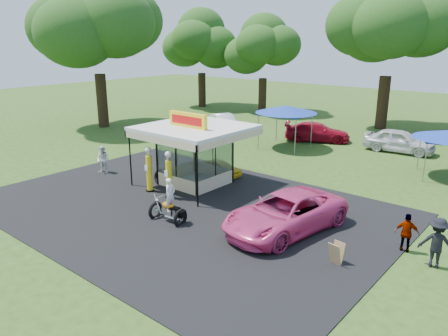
{
  "coord_description": "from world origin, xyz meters",
  "views": [
    {
      "loc": [
        14.42,
        -12.2,
        8.04
      ],
      "look_at": [
        0.95,
        4.0,
        1.74
      ],
      "focal_mm": 35.0,
      "sensor_mm": 36.0,
      "label": 1
    }
  ],
  "objects": [
    {
      "name": "ground",
      "position": [
        0.0,
        0.0,
        0.0
      ],
      "size": [
        120.0,
        120.0,
        0.0
      ],
      "primitive_type": "plane",
      "color": "#274816",
      "rests_on": "ground"
    },
    {
      "name": "oak_far_b",
      "position": [
        -13.6,
        28.21,
        6.64
      ],
      "size": [
        8.72,
        8.72,
        10.4
      ],
      "color": "black",
      "rests_on": "ground"
    },
    {
      "name": "asphalt_apron",
      "position": [
        0.0,
        2.0,
        0.02
      ],
      "size": [
        20.0,
        14.0,
        0.04
      ],
      "primitive_type": "cube",
      "color": "black",
      "rests_on": "ground"
    },
    {
      "name": "oak_near",
      "position": [
        -20.25,
        11.77,
        9.04
      ],
      "size": [
        12.53,
        12.53,
        14.43
      ],
      "color": "black",
      "rests_on": "ground"
    },
    {
      "name": "spare_tires",
      "position": [
        -3.72,
        3.77,
        0.4
      ],
      "size": [
        0.97,
        0.61,
        0.83
      ],
      "rotation": [
        0.0,
        0.0,
        -0.14
      ],
      "color": "black",
      "rests_on": "ground"
    },
    {
      "name": "spectator_east_b",
      "position": [
        9.99,
        4.21,
        0.79
      ],
      "size": [
        1.0,
        0.63,
        1.58
      ],
      "primitive_type": "imported",
      "rotation": [
        0.0,
        0.0,
        3.42
      ],
      "color": "gray",
      "rests_on": "ground"
    },
    {
      "name": "bg_car_a",
      "position": [
        -10.04,
        17.22,
        0.77
      ],
      "size": [
        4.85,
        3.83,
        1.54
      ],
      "primitive_type": "imported",
      "rotation": [
        0.0,
        0.0,
        1.02
      ],
      "color": "white",
      "rests_on": "ground"
    },
    {
      "name": "a_frame_sign",
      "position": [
        8.35,
        1.55,
        0.43
      ],
      "size": [
        0.51,
        0.5,
        0.86
      ],
      "rotation": [
        0.0,
        0.0,
        -0.17
      ],
      "color": "#593819",
      "rests_on": "ground"
    },
    {
      "name": "oak_far_a",
      "position": [
        -21.71,
        27.08,
        7.12
      ],
      "size": [
        9.44,
        9.44,
        11.19
      ],
      "color": "black",
      "rests_on": "ground"
    },
    {
      "name": "gas_pump_right",
      "position": [
        -1.4,
        2.4,
        1.22
      ],
      "size": [
        0.48,
        0.48,
        2.55
      ],
      "color": "black",
      "rests_on": "ground"
    },
    {
      "name": "spectator_west",
      "position": [
        -7.78,
        2.88,
        0.86
      ],
      "size": [
        0.98,
        0.85,
        1.73
      ],
      "primitive_type": "imported",
      "rotation": [
        0.0,
        0.0,
        0.26
      ],
      "color": "white",
      "rests_on": "ground"
    },
    {
      "name": "oak_far_c",
      "position": [
        0.16,
        27.56,
        8.54
      ],
      "size": [
        11.42,
        11.42,
        13.46
      ],
      "color": "black",
      "rests_on": "ground"
    },
    {
      "name": "spectator_east_a",
      "position": [
        11.19,
        3.69,
        0.96
      ],
      "size": [
        1.36,
        0.96,
        1.91
      ],
      "primitive_type": "imported",
      "rotation": [
        0.0,
        0.0,
        3.36
      ],
      "color": "black",
      "rests_on": "ground"
    },
    {
      "name": "tent_west",
      "position": [
        -2.73,
        15.68,
        2.91
      ],
      "size": [
        4.6,
        4.6,
        3.22
      ],
      "rotation": [
        0.0,
        0.0,
        0.11
      ],
      "color": "gray",
      "rests_on": "ground"
    },
    {
      "name": "gas_pump_left",
      "position": [
        -3.02,
        2.47,
        1.2
      ],
      "size": [
        0.47,
        0.47,
        2.5
      ],
      "color": "black",
      "rests_on": "ground"
    },
    {
      "name": "kiosk_car",
      "position": [
        -2.0,
        7.2,
        0.48
      ],
      "size": [
        2.82,
        1.13,
        0.96
      ],
      "primitive_type": "imported",
      "rotation": [
        0.0,
        0.0,
        1.57
      ],
      "color": "yellow",
      "rests_on": "ground"
    },
    {
      "name": "pink_sedan",
      "position": [
        5.34,
        2.83,
        0.83
      ],
      "size": [
        3.69,
        6.35,
        1.66
      ],
      "primitive_type": "imported",
      "rotation": [
        0.0,
        0.0,
        -0.16
      ],
      "color": "#DF3C7F",
      "rests_on": "ground"
    },
    {
      "name": "bg_car_b",
      "position": [
        -1.89,
        19.18,
        0.75
      ],
      "size": [
        5.55,
        4.22,
        1.5
      ],
      "primitive_type": "imported",
      "rotation": [
        0.0,
        0.0,
        2.04
      ],
      "color": "#A80C21",
      "rests_on": "ground"
    },
    {
      "name": "bg_car_c",
      "position": [
        4.43,
        19.85,
        0.84
      ],
      "size": [
        5.09,
        2.39,
        1.69
      ],
      "primitive_type": "imported",
      "rotation": [
        0.0,
        0.0,
        1.65
      ],
      "color": "silver",
      "rests_on": "ground"
    },
    {
      "name": "gas_station_kiosk",
      "position": [
        -2.0,
        4.99,
        1.78
      ],
      "size": [
        5.4,
        5.4,
        4.18
      ],
      "color": "white",
      "rests_on": "ground"
    },
    {
      "name": "motorcycle",
      "position": [
        0.8,
        0.32,
        0.85
      ],
      "size": [
        1.86,
        0.98,
        2.18
      ],
      "rotation": [
        0.0,
        0.0,
        0.07
      ],
      "color": "black",
      "rests_on": "ground"
    }
  ]
}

